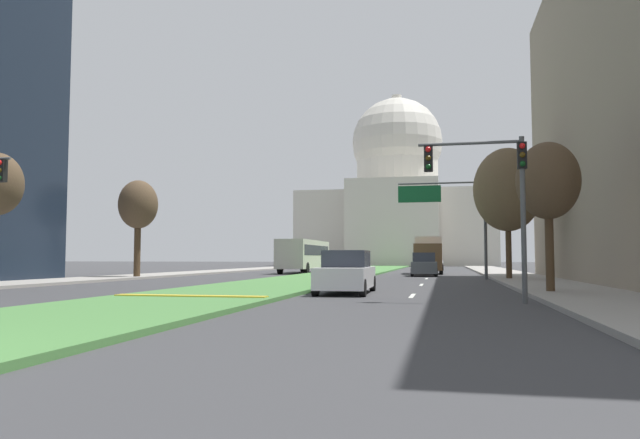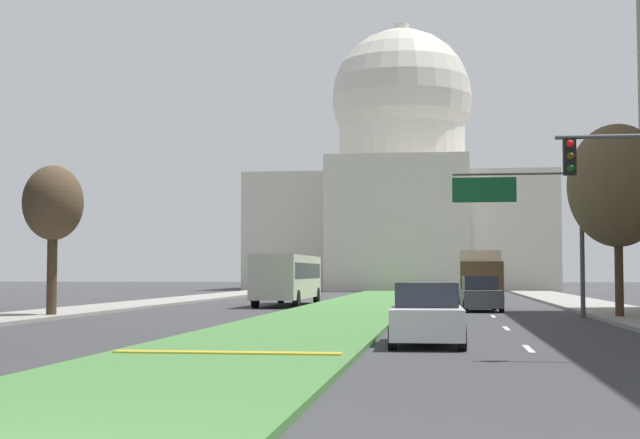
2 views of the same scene
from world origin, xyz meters
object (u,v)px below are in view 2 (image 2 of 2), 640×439
overhead_guide_sign (532,211)px  sedan_midblock (480,295)px  street_tree_right_mid (617,186)px  sedan_distant (477,289)px  city_bus (288,276)px  box_truck_delivery (480,277)px  sedan_lead_stopped (427,315)px  capitol_building (402,187)px  street_tree_left_mid (53,205)px

overhead_guide_sign → sedan_midblock: (-2.02, 6.31, -3.82)m
street_tree_right_mid → sedan_distant: size_ratio=1.93×
overhead_guide_sign → sedan_distant: size_ratio=1.53×
sedan_distant → city_bus: bearing=-136.1°
sedan_midblock → box_truck_delivery: size_ratio=0.72×
overhead_guide_sign → city_bus: size_ratio=0.59×
city_bus → box_truck_delivery: bearing=-1.9°
sedan_distant → sedan_lead_stopped: bearing=-93.8°
capitol_building → street_tree_left_mid: capitol_building is taller
street_tree_left_mid → street_tree_right_mid: 24.03m
sedan_lead_stopped → city_bus: (-8.74, 29.22, 0.97)m
overhead_guide_sign → box_truck_delivery: overhead_guide_sign is taller
overhead_guide_sign → capitol_building: bearing=97.4°
capitol_building → city_bus: size_ratio=3.06×
city_bus → capitol_building: bearing=85.3°
overhead_guide_sign → sedan_midblock: bearing=107.8°
street_tree_left_mid → sedan_lead_stopped: (16.32, -12.97, -4.08)m
sedan_distant → overhead_guide_sign: bearing=-86.1°
city_bus → sedan_lead_stopped: bearing=-73.4°
capitol_building → box_truck_delivery: 55.26m
street_tree_right_mid → sedan_distant: 26.57m
overhead_guide_sign → sedan_distant: (-1.62, 24.03, -3.82)m
sedan_midblock → city_bus: bearing=148.5°
capitol_building → street_tree_left_mid: 71.12m
street_tree_left_mid → sedan_midblock: (18.58, 9.50, -4.05)m
street_tree_left_mid → sedan_midblock: 21.26m
overhead_guide_sign → city_bus: 18.67m
sedan_distant → box_truck_delivery: box_truck_delivery is taller
sedan_lead_stopped → street_tree_right_mid: bearing=62.2°
sedan_distant → street_tree_right_mid: bearing=-79.0°
capitol_building → street_tree_right_mid: (12.03, -68.22, -6.19)m
street_tree_left_mid → sedan_distant: 33.44m
sedan_lead_stopped → box_truck_delivery: size_ratio=0.73×
street_tree_left_mid → box_truck_delivery: bearing=40.2°
overhead_guide_sign → sedan_lead_stopped: size_ratio=1.40×
street_tree_right_mid → sedan_midblock: size_ratio=1.77×
box_truck_delivery → city_bus: size_ratio=0.58×
capitol_building → sedan_midblock: 61.61m
overhead_guide_sign → street_tree_right_mid: size_ratio=0.80×
capitol_building → sedan_distant: capitol_building is taller
capitol_building → sedan_lead_stopped: 83.58m
overhead_guide_sign → sedan_midblock: size_ratio=1.41×
street_tree_left_mid → street_tree_right_mid: bearing=3.7°
street_tree_right_mid → sedan_distant: (-4.99, 25.67, -4.73)m
sedan_lead_stopped → sedan_midblock: 22.58m
capitol_building → overhead_guide_sign: (8.66, -66.58, -7.10)m
overhead_guide_sign → sedan_lead_stopped: bearing=-104.9°
street_tree_left_mid → street_tree_right_mid: size_ratio=0.81×
street_tree_right_mid → city_bus: size_ratio=0.74×
capitol_building → sedan_midblock: size_ratio=7.31×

